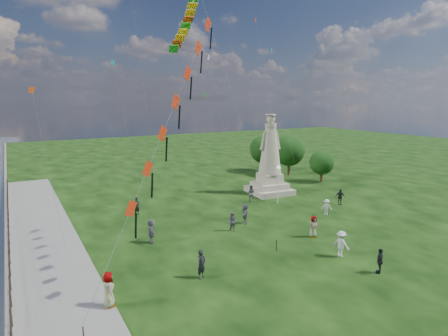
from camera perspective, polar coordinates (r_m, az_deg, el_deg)
waterfront at (r=28.48m, az=-27.58°, el=-13.44°), size 200.00×200.00×1.51m
statue at (r=43.55m, az=7.01°, el=0.60°), size 5.01×5.01×9.16m
lamppost at (r=39.25m, az=8.29°, el=-1.29°), size 0.38×0.38×4.09m
tree_row at (r=54.49m, az=9.17°, el=2.45°), size 6.08×13.59×5.88m
person_0 at (r=23.78m, az=-3.45°, el=-14.40°), size 0.79×0.68×1.83m
person_1 at (r=31.44m, az=1.27°, el=-8.22°), size 0.77×0.93×1.64m
person_2 at (r=27.92m, az=17.44°, el=-10.96°), size 0.88×1.32×1.87m
person_3 at (r=26.32m, az=22.66°, el=-12.92°), size 1.08×0.94×1.64m
person_4 at (r=31.04m, az=13.49°, el=-8.66°), size 0.91×0.61×1.75m
person_5 at (r=29.59m, az=-11.03°, el=-9.38°), size 1.18×1.90×1.90m
person_6 at (r=36.55m, az=-13.12°, el=-5.69°), size 0.76×0.65×1.77m
person_7 at (r=40.42m, az=4.09°, el=-3.85°), size 1.02×0.96×1.79m
person_8 at (r=37.05m, az=15.36°, el=-5.76°), size 1.09×1.02×1.53m
person_9 at (r=40.92m, az=17.26°, el=-4.21°), size 1.10×0.93×1.67m
person_10 at (r=21.59m, az=-17.17°, el=-17.49°), size 0.58×0.94×1.93m
person_11 at (r=33.40m, az=3.21°, el=-6.93°), size 1.45×1.83×1.82m
red_kite_train at (r=23.73m, az=-7.51°, el=9.13°), size 11.62×9.35×16.71m
small_kites at (r=43.11m, az=-5.21°, el=14.92°), size 28.01×19.00×27.65m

